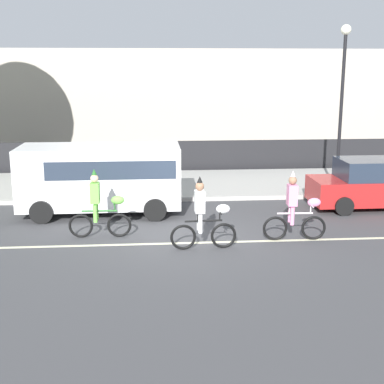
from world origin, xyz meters
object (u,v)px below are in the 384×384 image
object	(u,v)px
parade_cyclist_zebra	(204,217)
street_lamp_post	(343,84)
parked_car_red	(372,185)
parade_cyclist_lime	(100,208)
parade_cyclist_pink	(296,210)
parked_van_white	(103,174)

from	to	relation	value
parade_cyclist_zebra	street_lamp_post	xyz separation A→B (m)	(5.45, 5.58, 3.15)
parade_cyclist_zebra	parked_car_red	xyz separation A→B (m)	(5.98, 3.68, -0.06)
parade_cyclist_lime	parade_cyclist_zebra	bearing A→B (deg)	-23.42
parked_car_red	street_lamp_post	world-z (taller)	street_lamp_post
parked_car_red	street_lamp_post	xyz separation A→B (m)	(-0.53, 1.90, 3.21)
parade_cyclist_pink	parked_van_white	size ratio (longest dim) A/B	0.38
parked_van_white	parade_cyclist_lime	bearing A→B (deg)	-87.45
street_lamp_post	parade_cyclist_pink	bearing A→B (deg)	-120.00
parade_cyclist_pink	parked_van_white	world-z (taller)	parked_van_white
parade_cyclist_pink	street_lamp_post	world-z (taller)	street_lamp_post
parade_cyclist_lime	parked_van_white	distance (m)	2.54
parade_cyclist_lime	parked_car_red	size ratio (longest dim) A/B	0.47
parade_cyclist_zebra	parked_car_red	bearing A→B (deg)	31.61
parade_cyclist_lime	parked_van_white	world-z (taller)	parked_van_white
parade_cyclist_pink	street_lamp_post	distance (m)	6.64
parked_car_red	parade_cyclist_zebra	bearing A→B (deg)	-148.39
parade_cyclist_lime	parked_van_white	bearing A→B (deg)	92.55
parked_van_white	parked_car_red	xyz separation A→B (m)	(8.83, -0.00, -0.50)
parked_van_white	parked_car_red	bearing A→B (deg)	-0.02
parade_cyclist_lime	street_lamp_post	size ratio (longest dim) A/B	0.33
parked_car_red	parked_van_white	bearing A→B (deg)	179.98
parade_cyclist_lime	parade_cyclist_pink	bearing A→B (deg)	-7.24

